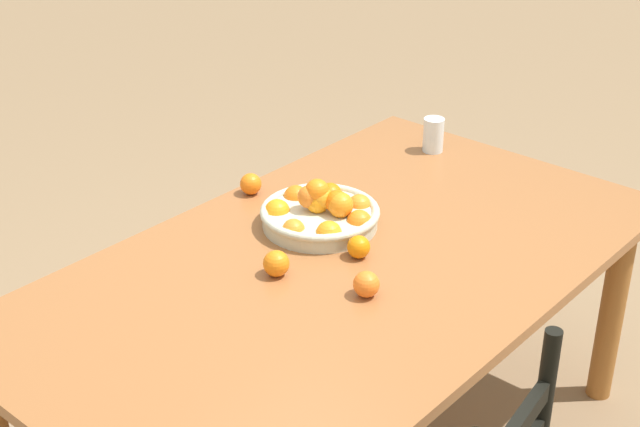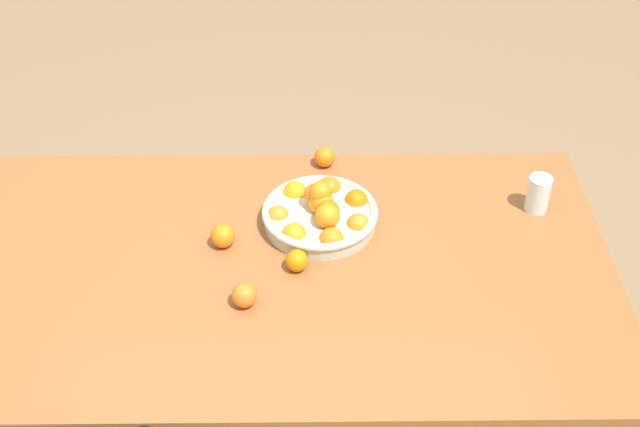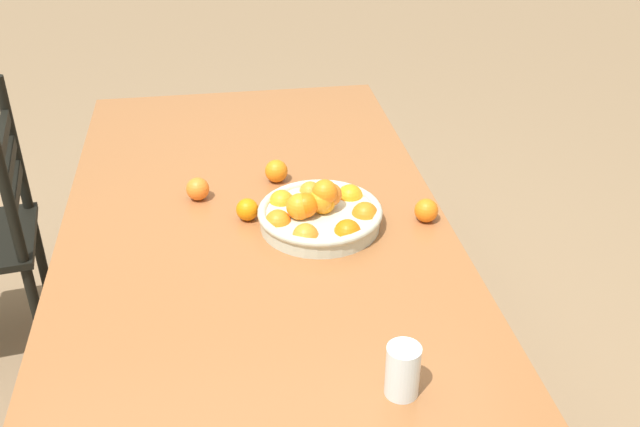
% 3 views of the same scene
% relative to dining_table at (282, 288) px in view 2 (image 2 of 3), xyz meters
% --- Properties ---
extents(ground_plane, '(12.00, 12.00, 0.00)m').
position_rel_dining_table_xyz_m(ground_plane, '(0.00, 0.00, -0.63)').
color(ground_plane, '#856B4C').
extents(dining_table, '(1.87, 1.07, 0.72)m').
position_rel_dining_table_xyz_m(dining_table, '(0.00, 0.00, 0.00)').
color(dining_table, '#945A31').
rests_on(dining_table, ground).
extents(fruit_bowl, '(0.34, 0.34, 0.14)m').
position_rel_dining_table_xyz_m(fruit_bowl, '(-0.11, -0.18, 0.13)').
color(fruit_bowl, beige).
rests_on(fruit_bowl, dining_table).
extents(orange_loose_0, '(0.07, 0.07, 0.07)m').
position_rel_dining_table_xyz_m(orange_loose_0, '(0.17, -0.08, 0.13)').
color(orange_loose_0, orange).
rests_on(orange_loose_0, dining_table).
extents(orange_loose_1, '(0.07, 0.07, 0.07)m').
position_rel_dining_table_xyz_m(orange_loose_1, '(-0.13, -0.47, 0.12)').
color(orange_loose_1, orange).
rests_on(orange_loose_1, dining_table).
extents(orange_loose_2, '(0.06, 0.06, 0.06)m').
position_rel_dining_table_xyz_m(orange_loose_2, '(-0.04, 0.02, 0.12)').
color(orange_loose_2, orange).
rests_on(orange_loose_2, dining_table).
extents(orange_loose_3, '(0.07, 0.07, 0.07)m').
position_rel_dining_table_xyz_m(orange_loose_3, '(0.09, 0.16, 0.13)').
color(orange_loose_3, orange).
rests_on(orange_loose_3, dining_table).
extents(drinking_glass, '(0.07, 0.07, 0.12)m').
position_rel_dining_table_xyz_m(drinking_glass, '(-0.77, -0.24, 0.15)').
color(drinking_glass, silver).
rests_on(drinking_glass, dining_table).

